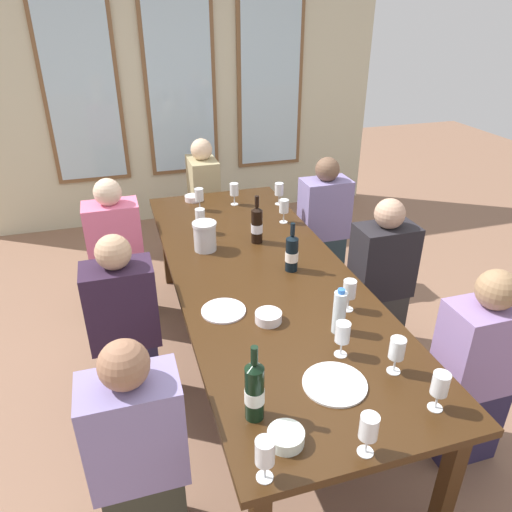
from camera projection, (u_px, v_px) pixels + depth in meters
The scene contains 31 objects.
ground_plane at pixel (261, 369), 3.22m from camera, with size 12.00×12.00×0.00m, color #89634C.
back_wall_with_windows at pixel (180, 81), 4.88m from camera, with size 4.23×0.10×2.90m.
dining_table at pixel (262, 281), 2.91m from camera, with size 1.03×2.81×0.74m.
white_plate_0 at pixel (224, 311), 2.51m from camera, with size 0.23×0.23×0.01m, color white.
white_plate_1 at pixel (335, 384), 2.03m from camera, with size 0.27×0.27×0.01m, color white.
metal_pitcher at pixel (205, 236), 3.10m from camera, with size 0.16×0.16×0.19m.
wine_bottle_0 at pixel (254, 391), 1.82m from camera, with size 0.08×0.08×0.34m.
wine_bottle_1 at pixel (257, 225), 3.18m from camera, with size 0.08×0.08×0.33m.
wine_bottle_2 at pixel (292, 253), 2.85m from camera, with size 0.08×0.08×0.31m.
tasting_bowl_0 at pixel (286, 437), 1.76m from camera, with size 0.14×0.14×0.05m, color white.
tasting_bowl_1 at pixel (193, 198), 3.90m from camera, with size 0.13×0.13×0.04m, color white.
tasting_bowl_2 at pixel (268, 317), 2.43m from camera, with size 0.14×0.14×0.05m, color white.
water_bottle at pixel (339, 312), 2.31m from camera, with size 0.06×0.06×0.24m.
wine_glass_0 at pixel (369, 428), 1.68m from camera, with size 0.07×0.07×0.17m.
wine_glass_1 at pixel (200, 217), 3.32m from camera, with size 0.07×0.07×0.17m.
wine_glass_2 at pixel (265, 454), 1.59m from camera, with size 0.07×0.07×0.17m.
wine_glass_3 at pixel (199, 196), 3.67m from camera, with size 0.07×0.07×0.17m.
wine_glass_4 at pixel (343, 334), 2.15m from camera, with size 0.07×0.07×0.17m.
wine_glass_5 at pixel (284, 207), 3.47m from camera, with size 0.07×0.07×0.17m.
wine_glass_6 at pixel (234, 190), 3.78m from camera, with size 0.07×0.07×0.17m.
wine_glass_7 at pixel (279, 190), 3.78m from camera, with size 0.07×0.07×0.17m.
wine_glass_8 at pixel (397, 349), 2.05m from camera, with size 0.07×0.07×0.17m.
wine_glass_9 at pixel (440, 386), 1.86m from camera, with size 0.07×0.07×0.17m.
wine_glass_10 at pixel (349, 290), 2.47m from camera, with size 0.07×0.07×0.17m.
seated_person_0 at pixel (139, 459), 1.96m from camera, with size 0.38×0.24×1.11m.
seated_person_1 at pixel (474, 373), 2.41m from camera, with size 0.38×0.24×1.11m.
seated_person_2 at pixel (125, 329), 2.74m from camera, with size 0.38×0.24×1.11m.
seated_person_3 at pixel (380, 282), 3.19m from camera, with size 0.38×0.24×1.11m.
seated_person_4 at pixel (117, 256), 3.52m from camera, with size 0.38×0.24×1.11m.
seated_person_5 at pixel (323, 227), 3.97m from camera, with size 0.38×0.24×1.11m.
seated_person_6 at pixel (204, 202), 4.46m from camera, with size 0.24×0.38×1.11m.
Camera 1 is at (-0.76, -2.38, 2.17)m, focal length 33.99 mm.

